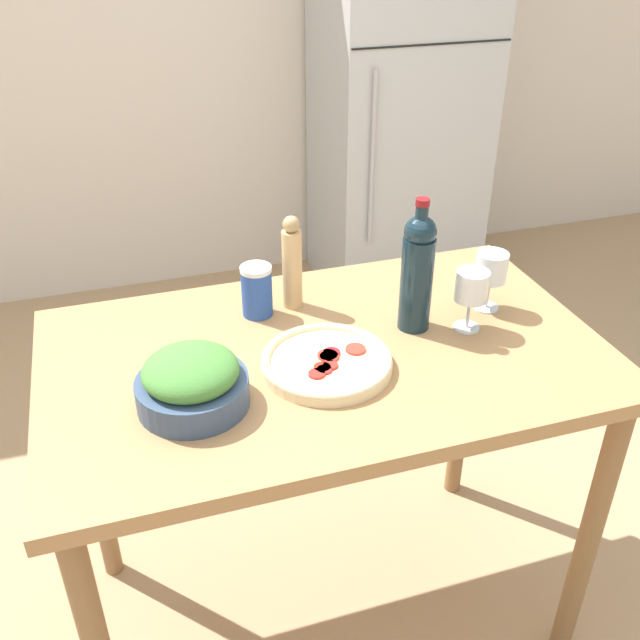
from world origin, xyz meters
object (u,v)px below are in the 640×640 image
(salad_bowl, at_px, (192,382))
(pepper_mill, at_px, (292,264))
(salt_canister, at_px, (257,291))
(homemade_pizza, at_px, (327,362))
(wine_glass_far, at_px, (491,270))
(refrigerator, at_px, (398,117))
(wine_glass_near, at_px, (471,289))
(wine_bottle, at_px, (417,270))

(salad_bowl, bearing_deg, pepper_mill, 47.38)
(salad_bowl, relative_size, salt_canister, 1.75)
(homemade_pizza, bearing_deg, wine_glass_far, 15.42)
(refrigerator, xyz_separation_m, wine_glass_far, (-0.55, -1.87, 0.15))
(salad_bowl, bearing_deg, homemade_pizza, 7.77)
(refrigerator, bearing_deg, pepper_mill, -121.00)
(salt_canister, bearing_deg, wine_glass_near, -24.99)
(refrigerator, height_order, salt_canister, refrigerator)
(refrigerator, xyz_separation_m, pepper_mill, (-1.02, -1.71, 0.16))
(salad_bowl, bearing_deg, wine_glass_far, 12.47)
(pepper_mill, height_order, salad_bowl, pepper_mill)
(wine_glass_far, xyz_separation_m, pepper_mill, (-0.47, 0.17, 0.01))
(wine_glass_far, bearing_deg, wine_bottle, -173.08)
(wine_glass_far, bearing_deg, salad_bowl, -167.53)
(refrigerator, bearing_deg, salt_canister, -123.11)
(wine_glass_far, bearing_deg, refrigerator, 73.61)
(refrigerator, distance_m, pepper_mill, 2.00)
(refrigerator, height_order, pepper_mill, refrigerator)
(refrigerator, relative_size, salad_bowl, 7.60)
(wine_glass_far, height_order, salad_bowl, wine_glass_far)
(salad_bowl, bearing_deg, wine_glass_near, 8.30)
(pepper_mill, relative_size, salad_bowl, 1.06)
(homemade_pizza, distance_m, salt_canister, 0.30)
(salt_canister, bearing_deg, salad_bowl, -123.59)
(salad_bowl, bearing_deg, wine_bottle, 14.55)
(wine_glass_far, bearing_deg, salt_canister, 165.34)
(refrigerator, bearing_deg, wine_glass_far, -106.39)
(wine_glass_near, height_order, wine_glass_far, same)
(wine_bottle, distance_m, salt_canister, 0.41)
(wine_glass_far, xyz_separation_m, salt_canister, (-0.57, 0.15, -0.04))
(wine_glass_far, distance_m, salad_bowl, 0.81)
(wine_bottle, xyz_separation_m, salt_canister, (-0.35, 0.18, -0.09))
(wine_bottle, relative_size, salt_canister, 2.50)
(pepper_mill, distance_m, salt_canister, 0.11)
(wine_bottle, bearing_deg, refrigerator, 67.95)
(wine_glass_near, bearing_deg, refrigerator, 71.66)
(pepper_mill, bearing_deg, homemade_pizza, -90.82)
(wine_glass_near, relative_size, homemade_pizza, 0.53)
(wine_bottle, distance_m, wine_glass_near, 0.14)
(salad_bowl, bearing_deg, salt_canister, 56.41)
(homemade_pizza, height_order, salt_canister, salt_canister)
(wine_glass_far, relative_size, salt_canister, 1.16)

